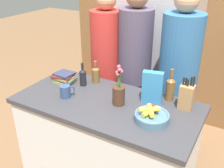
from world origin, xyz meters
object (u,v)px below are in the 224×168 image
coffee_mug (66,91)px  person_in_blue (134,66)px  cereal_box (152,87)px  bottle_oil (170,88)px  bottle_vinegar (96,74)px  flower_vase (119,93)px  fruit_bowl (151,115)px  person_at_sink (107,63)px  knife_block (186,97)px  bottle_wine (83,77)px  refrigerator (156,55)px  book_stack (64,78)px  person_in_red_tee (178,76)px

coffee_mug → person_in_blue: size_ratio=0.07×
cereal_box → bottle_oil: size_ratio=0.97×
bottle_oil → bottle_vinegar: 0.70m
flower_vase → bottle_vinegar: size_ratio=1.60×
bottle_oil → fruit_bowl: bearing=-92.3°
person_in_blue → person_at_sink: bearing=166.1°
knife_block → coffee_mug: size_ratio=2.33×
coffee_mug → bottle_wine: size_ratio=0.54×
person_at_sink → refrigerator: bearing=68.3°
book_stack → person_in_blue: 0.70m
bottle_oil → refrigerator: bearing=117.0°
cereal_box → book_stack: (-0.84, -0.06, -0.09)m
person_in_blue → refrigerator: bearing=72.6°
refrigerator → person_in_red_tee: refrigerator is taller
flower_vase → bottle_wine: size_ratio=1.53×
coffee_mug → person_in_blue: 0.78m
coffee_mug → book_stack: 0.29m
refrigerator → knife_block: size_ratio=6.95×
refrigerator → person_in_blue: 0.57m
person_in_blue → bottle_wine: bearing=-136.9°
cereal_box → bottle_oil: bearing=43.1°
book_stack → bottle_vinegar: (0.25, 0.15, 0.04)m
knife_block → person_in_blue: size_ratio=0.15×
fruit_bowl → person_at_sink: 1.04m
coffee_mug → person_at_sink: 0.72m
bottle_wine → bottle_oil: bearing=9.5°
refrigerator → book_stack: size_ratio=8.88×
cereal_box → book_stack: bearing=-176.0°
book_stack → bottle_oil: size_ratio=0.79×
fruit_bowl → book_stack: 0.96m
bottle_wine → fruit_bowl: bearing=-16.5°
flower_vase → person_at_sink: 0.76m
cereal_box → bottle_vinegar: (-0.59, 0.09, -0.05)m
fruit_bowl → book_stack: fruit_bowl is taller
book_stack → bottle_wine: size_ratio=0.98×
knife_block → person_in_red_tee: (-0.19, 0.40, -0.03)m
fruit_bowl → cereal_box: (-0.10, 0.25, 0.09)m
refrigerator → knife_block: refrigerator is taller
bottle_oil → bottle_vinegar: bearing=-178.9°
knife_block → coffee_mug: knife_block is taller
bottle_vinegar → person_at_sink: person_at_sink is taller
bottle_oil → person_in_red_tee: (-0.04, 0.33, -0.04)m
bottle_vinegar → person_in_red_tee: size_ratio=0.12×
cereal_box → person_at_sink: (-0.68, 0.44, -0.08)m
person_in_red_tee → coffee_mug: bearing=-151.7°
bottle_oil → bottle_wine: bottle_oil is taller
cereal_box → person_in_blue: (-0.37, 0.46, -0.06)m
flower_vase → person_in_blue: bearing=104.2°
flower_vase → coffee_mug: size_ratio=2.83×
coffee_mug → knife_block: bearing=19.1°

